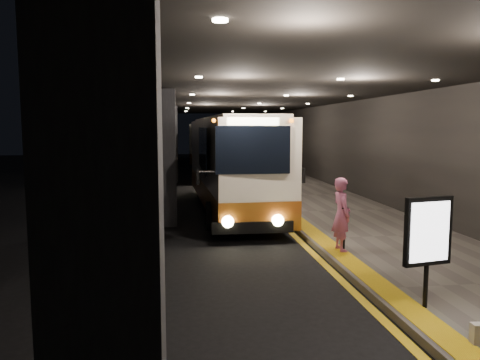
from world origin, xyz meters
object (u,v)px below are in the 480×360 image
coach_main (231,168)px  bag_plain (480,334)px  info_sign (428,233)px  coach_second (210,151)px  stanchion_post (344,230)px  passenger_boarding (341,214)px  coach_third (203,145)px

coach_main → bag_plain: 12.18m
coach_main → info_sign: 10.75m
info_sign → coach_main: bearing=90.7°
coach_second → stanchion_post: size_ratio=10.10×
coach_main → coach_second: 13.17m
coach_main → bag_plain: bearing=-81.6°
coach_second → info_sign: coach_second is taller
passenger_boarding → info_sign: (0.17, -3.75, 0.37)m
coach_third → stanchion_post: size_ratio=10.14×
coach_third → bag_plain: (2.15, -35.25, -1.35)m
stanchion_post → coach_main: bearing=106.6°
coach_main → coach_second: size_ratio=1.02×
coach_main → coach_second: bearing=87.6°
bag_plain → stanchion_post: size_ratio=0.28×
passenger_boarding → bag_plain: bearing=179.3°
passenger_boarding → bag_plain: 5.18m
bag_plain → passenger_boarding: bearing=92.6°
coach_main → stanchion_post: 7.24m
coach_second → stanchion_post: coach_second is taller
bag_plain → info_sign: size_ratio=0.16×
coach_third → info_sign: (2.08, -33.88, -0.22)m
coach_second → info_sign: 23.79m
coach_second → passenger_boarding: size_ratio=6.03×
coach_second → bag_plain: (2.19, -25.06, -1.35)m
coach_main → coach_third: coach_main is taller
passenger_boarding → bag_plain: passenger_boarding is taller
coach_second → coach_third: bearing=91.2°
coach_main → info_sign: size_ratio=5.88×
coach_main → bag_plain: size_ratio=37.29×
info_sign → coach_third: bearing=82.5°
coach_main → info_sign: coach_main is taller
coach_third → coach_second: bearing=-88.3°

